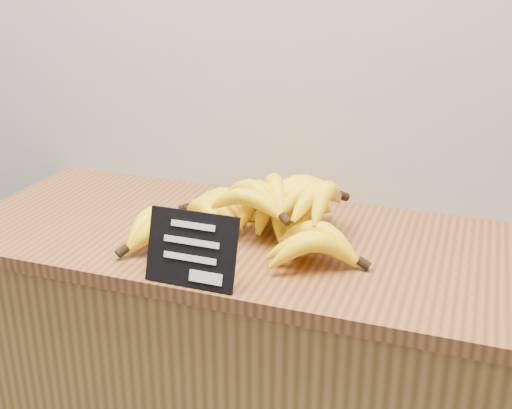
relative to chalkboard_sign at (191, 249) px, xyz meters
name	(u,v)px	position (x,y,z in m)	size (l,w,h in m)	color
counter_top	(264,242)	(0.06, 0.24, -0.08)	(1.33, 0.54, 0.03)	brown
chalkboard_sign	(191,249)	(0.00, 0.00, 0.00)	(0.17, 0.01, 0.14)	black
banana_pile	(264,214)	(0.06, 0.24, -0.02)	(0.55, 0.40, 0.12)	yellow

